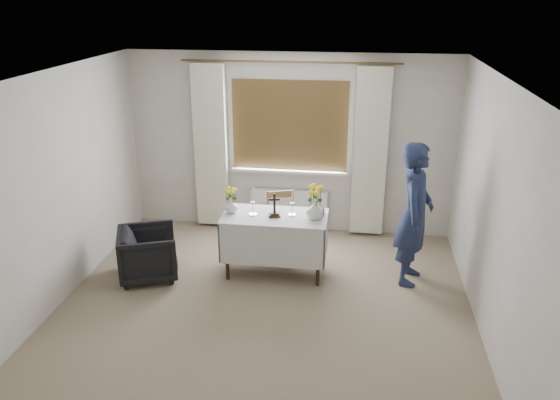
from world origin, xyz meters
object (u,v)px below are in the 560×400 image
(altar_table, at_px, (275,245))
(armchair, at_px, (148,254))
(wooden_cross, at_px, (274,205))
(wooden_chair, at_px, (283,224))
(flower_vase_left, at_px, (231,206))
(flower_vase_right, at_px, (315,210))
(person, at_px, (414,214))

(altar_table, height_order, armchair, altar_table)
(wooden_cross, bearing_deg, wooden_chair, 72.00)
(armchair, bearing_deg, altar_table, -99.63)
(altar_table, distance_m, wooden_cross, 0.53)
(wooden_cross, height_order, flower_vase_left, wooden_cross)
(flower_vase_left, distance_m, flower_vase_right, 1.00)
(person, distance_m, wooden_cross, 1.62)
(flower_vase_right, bearing_deg, armchair, -171.67)
(wooden_chair, distance_m, armchair, 1.74)
(altar_table, bearing_deg, flower_vase_right, -2.70)
(wooden_chair, bearing_deg, altar_table, -113.35)
(altar_table, distance_m, flower_vase_left, 0.71)
(wooden_chair, bearing_deg, person, -37.43)
(person, relative_size, flower_vase_left, 10.22)
(altar_table, xyz_separation_m, flower_vase_right, (0.47, -0.02, 0.49))
(altar_table, height_order, flower_vase_right, flower_vase_right)
(altar_table, bearing_deg, flower_vase_left, 177.82)
(wooden_chair, xyz_separation_m, wooden_cross, (-0.02, -0.57, 0.49))
(flower_vase_left, bearing_deg, flower_vase_right, -2.43)
(wooden_chair, xyz_separation_m, person, (1.59, -0.47, 0.44))
(altar_table, relative_size, flower_vase_right, 5.85)
(armchair, relative_size, wooden_cross, 2.33)
(altar_table, distance_m, person, 1.68)
(altar_table, height_order, flower_vase_left, flower_vase_left)
(flower_vase_left, xyz_separation_m, flower_vase_right, (1.00, -0.04, 0.02))
(altar_table, distance_m, wooden_chair, 0.54)
(wooden_cross, xyz_separation_m, flower_vase_right, (0.47, 0.01, -0.04))
(wooden_chair, xyz_separation_m, flower_vase_right, (0.45, -0.56, 0.46))
(armchair, distance_m, wooden_cross, 1.63)
(flower_vase_right, bearing_deg, altar_table, 177.30)
(wooden_cross, height_order, flower_vase_right, wooden_cross)
(wooden_chair, relative_size, flower_vase_left, 4.97)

